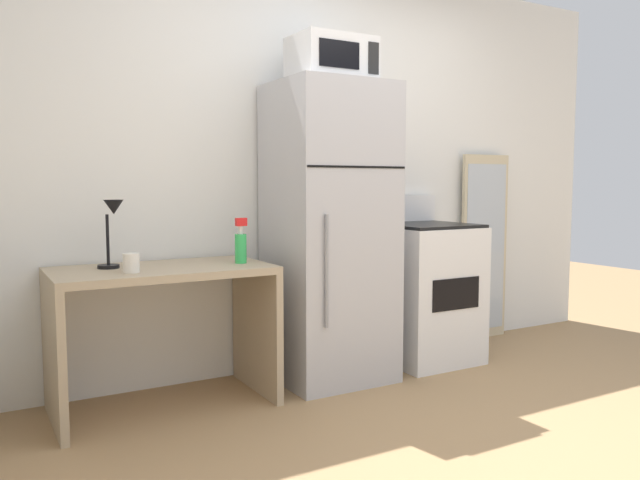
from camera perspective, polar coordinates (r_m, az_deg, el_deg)
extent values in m
plane|color=#9E7A51|center=(3.03, 16.24, -18.11)|extent=(12.00, 12.00, 0.00)
cube|color=white|center=(4.14, -0.59, 6.75)|extent=(5.00, 0.10, 2.60)
cube|color=tan|center=(3.39, -14.20, -2.73)|extent=(1.12, 0.62, 0.04)
cube|color=tan|center=(3.36, -23.05, -9.59)|extent=(0.04, 0.62, 0.71)
cube|color=tan|center=(3.64, -5.80, -8.07)|extent=(0.04, 0.62, 0.71)
cylinder|color=black|center=(3.41, -18.67, -2.30)|extent=(0.11, 0.11, 0.02)
cylinder|color=black|center=(3.40, -18.73, 0.03)|extent=(0.02, 0.02, 0.26)
cone|color=black|center=(3.37, -18.25, 2.86)|extent=(0.10, 0.10, 0.08)
cylinder|color=white|center=(3.21, -16.78, -2.01)|extent=(0.08, 0.08, 0.09)
cylinder|color=green|center=(3.46, -7.22, -0.78)|extent=(0.06, 0.06, 0.16)
cylinder|color=white|center=(3.45, -7.24, 0.91)|extent=(0.02, 0.02, 0.04)
cube|color=red|center=(3.44, -7.18, 1.64)|extent=(0.06, 0.03, 0.04)
cube|color=#B7B7BC|center=(3.77, 0.85, 0.62)|extent=(0.66, 0.62, 1.77)
cube|color=black|center=(3.50, 3.49, 6.65)|extent=(0.64, 0.00, 0.01)
cylinder|color=gray|center=(3.41, 0.60, -2.87)|extent=(0.02, 0.02, 0.62)
cube|color=silver|center=(3.81, 1.03, 16.03)|extent=(0.46, 0.34, 0.26)
cube|color=black|center=(3.64, 1.79, 16.54)|extent=(0.26, 0.01, 0.15)
cube|color=black|center=(3.76, 4.89, 16.14)|extent=(0.07, 0.01, 0.18)
cube|color=white|center=(4.27, 9.52, -4.84)|extent=(0.59, 0.60, 0.90)
cube|color=black|center=(4.21, 9.61, 1.34)|extent=(0.57, 0.58, 0.02)
cube|color=white|center=(4.42, 7.32, 2.85)|extent=(0.59, 0.04, 0.18)
cube|color=black|center=(4.03, 12.27, -4.82)|extent=(0.38, 0.01, 0.20)
cube|color=#C6B793|center=(4.95, 14.68, -0.64)|extent=(0.44, 0.03, 1.40)
cube|color=#B2BCC6|center=(4.93, 14.82, -0.65)|extent=(0.39, 0.00, 1.26)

